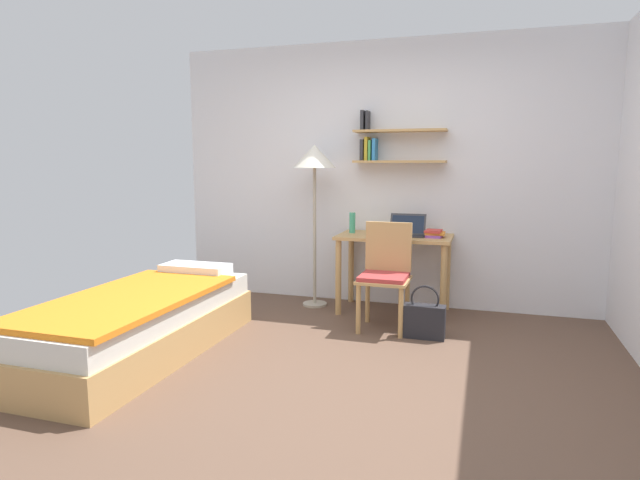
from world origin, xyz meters
The scene contains 10 objects.
ground_plane centered at (0.00, 0.00, 0.00)m, with size 5.28×5.28×0.00m, color brown.
wall_back centered at (0.00, 2.02, 1.31)m, with size 4.40×0.27×2.60m.
bed centered at (-1.49, 0.00, 0.24)m, with size 0.86×2.06×0.54m.
desk centered at (0.11, 1.70, 0.61)m, with size 1.06×0.58×0.74m.
desk_chair centered at (0.12, 1.19, 0.50)m, with size 0.43×0.42×0.91m.
standing_lamp centered at (-0.68, 1.69, 1.41)m, with size 0.41×0.41×1.59m.
laptop centered at (0.22, 1.72, 0.79)m, with size 0.34×0.22×0.20m.
water_bottle centered at (-0.32, 1.75, 0.84)m, with size 0.06×0.06×0.20m, color #42A87F.
book_stack centered at (0.48, 1.70, 0.78)m, with size 0.18×0.24×0.07m.
handbag centered at (0.48, 1.02, 0.15)m, with size 0.34×0.13×0.44m.
Camera 1 is at (0.92, -3.22, 1.43)m, focal length 29.66 mm.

